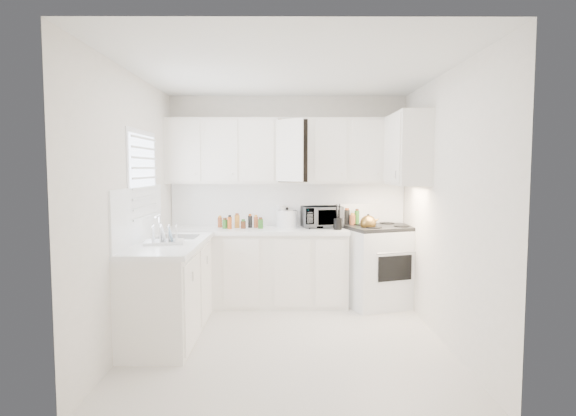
{
  "coord_description": "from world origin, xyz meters",
  "views": [
    {
      "loc": [
        -0.02,
        -4.59,
        1.68
      ],
      "look_at": [
        0.0,
        0.7,
        1.25
      ],
      "focal_mm": 30.04,
      "sensor_mm": 36.0,
      "label": 1
    }
  ],
  "objects_px": {
    "rice_cooker": "(287,217)",
    "dish_rack": "(164,233)",
    "stove": "(380,254)",
    "microwave": "(322,214)",
    "utensil_crock": "(338,216)",
    "tea_kettle": "(368,222)"
  },
  "relations": [
    {
      "from": "rice_cooker",
      "to": "utensil_crock",
      "type": "distance_m",
      "value": 0.65
    },
    {
      "from": "stove",
      "to": "rice_cooker",
      "type": "relative_size",
      "value": 5.0
    },
    {
      "from": "tea_kettle",
      "to": "utensil_crock",
      "type": "bearing_deg",
      "value": 175.68
    },
    {
      "from": "dish_rack",
      "to": "utensil_crock",
      "type": "bearing_deg",
      "value": 19.84
    },
    {
      "from": "utensil_crock",
      "to": "dish_rack",
      "type": "xyz_separation_m",
      "value": [
        -1.82,
        -1.08,
        -0.06
      ]
    },
    {
      "from": "stove",
      "to": "microwave",
      "type": "bearing_deg",
      "value": 149.0
    },
    {
      "from": "utensil_crock",
      "to": "dish_rack",
      "type": "height_order",
      "value": "utensil_crock"
    },
    {
      "from": "rice_cooker",
      "to": "dish_rack",
      "type": "bearing_deg",
      "value": -123.39
    },
    {
      "from": "microwave",
      "to": "utensil_crock",
      "type": "bearing_deg",
      "value": -65.01
    },
    {
      "from": "microwave",
      "to": "rice_cooker",
      "type": "bearing_deg",
      "value": 170.49
    },
    {
      "from": "rice_cooker",
      "to": "tea_kettle",
      "type": "bearing_deg",
      "value": -7.34
    },
    {
      "from": "stove",
      "to": "rice_cooker",
      "type": "distance_m",
      "value": 1.23
    },
    {
      "from": "tea_kettle",
      "to": "rice_cooker",
      "type": "height_order",
      "value": "rice_cooker"
    },
    {
      "from": "rice_cooker",
      "to": "dish_rack",
      "type": "xyz_separation_m",
      "value": [
        -1.21,
        -1.3,
        -0.02
      ]
    },
    {
      "from": "microwave",
      "to": "rice_cooker",
      "type": "height_order",
      "value": "microwave"
    },
    {
      "from": "microwave",
      "to": "stove",
      "type": "bearing_deg",
      "value": -23.46
    },
    {
      "from": "tea_kettle",
      "to": "dish_rack",
      "type": "bearing_deg",
      "value": -148.09
    },
    {
      "from": "tea_kettle",
      "to": "rice_cooker",
      "type": "relative_size",
      "value": 0.94
    },
    {
      "from": "stove",
      "to": "rice_cooker",
      "type": "height_order",
      "value": "stove"
    },
    {
      "from": "tea_kettle",
      "to": "rice_cooker",
      "type": "xyz_separation_m",
      "value": [
        -0.96,
        0.29,
        0.03
      ]
    },
    {
      "from": "rice_cooker",
      "to": "dish_rack",
      "type": "height_order",
      "value": "rice_cooker"
    },
    {
      "from": "utensil_crock",
      "to": "stove",
      "type": "bearing_deg",
      "value": 9.36
    }
  ]
}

